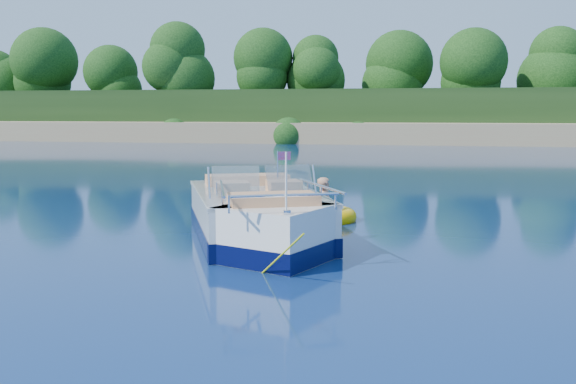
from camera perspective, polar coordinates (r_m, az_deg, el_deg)
name	(u,v)px	position (r m, az deg, el deg)	size (l,w,h in m)	color
ground	(205,245)	(11.72, -7.36, -4.68)	(160.00, 160.00, 0.00)	#091C44
shoreline	(382,123)	(74.75, 8.38, 6.12)	(170.00, 59.00, 6.00)	#A3845E
treeline	(370,70)	(52.11, 7.26, 10.69)	(150.00, 7.12, 8.19)	black
motorboat	(260,220)	(11.84, -2.53, -2.54)	(3.71, 5.77, 2.05)	white
tow_tube	(325,216)	(14.17, 3.33, -2.16)	(1.81, 1.81, 0.37)	#EEAE00
boy	(326,221)	(14.09, 3.36, -2.61)	(0.53, 0.34, 1.44)	tan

